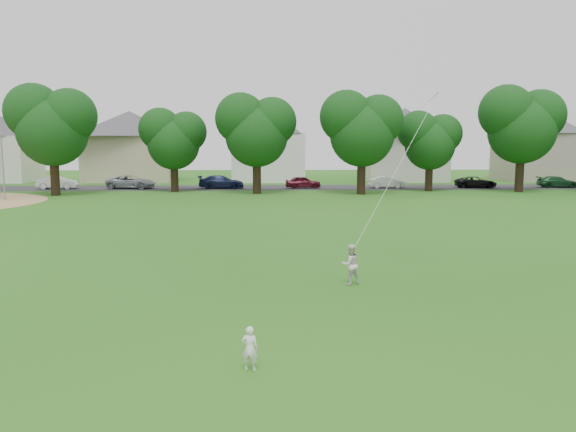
{
  "coord_description": "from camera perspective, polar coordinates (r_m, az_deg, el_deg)",
  "views": [
    {
      "loc": [
        -0.07,
        -14.08,
        4.38
      ],
      "look_at": [
        0.51,
        2.0,
        2.3
      ],
      "focal_mm": 35.0,
      "sensor_mm": 36.0,
      "label": 1
    }
  ],
  "objects": [
    {
      "name": "toddler",
      "position": [
        11.18,
        -3.9,
        -13.27
      ],
      "size": [
        0.36,
        0.27,
        0.89
      ],
      "primitive_type": "imported",
      "rotation": [
        0.0,
        0.0,
        2.95
      ],
      "color": "white",
      "rests_on": "ground"
    },
    {
      "name": "kite",
      "position": [
        18.61,
        10.94,
        4.57
      ],
      "size": [
        2.06,
        1.57,
        6.46
      ],
      "color": "silver",
      "rests_on": "ground"
    },
    {
      "name": "house_row",
      "position": [
        66.08,
        -2.63,
        7.99
      ],
      "size": [
        77.05,
        14.25,
        10.13
      ],
      "color": "white",
      "rests_on": "ground"
    },
    {
      "name": "parked_cars",
      "position": [
        55.22,
        -3.48,
        3.45
      ],
      "size": [
        62.7,
        2.62,
        1.29
      ],
      "color": "black",
      "rests_on": "ground"
    },
    {
      "name": "tree_row",
      "position": [
        49.99,
        0.55,
        9.13
      ],
      "size": [
        80.4,
        9.02,
        9.89
      ],
      "color": "black",
      "rests_on": "ground"
    },
    {
      "name": "ground",
      "position": [
        14.74,
        -1.71,
        -9.92
      ],
      "size": [
        160.0,
        160.0,
        0.0
      ],
      "primitive_type": "plane",
      "color": "#1B5B14",
      "rests_on": "ground"
    },
    {
      "name": "street",
      "position": [
        56.25,
        -1.98,
        2.91
      ],
      "size": [
        90.0,
        7.0,
        0.01
      ],
      "primitive_type": "cube",
      "color": "#2D2D30",
      "rests_on": "ground"
    },
    {
      "name": "older_boy",
      "position": [
        17.67,
        6.35,
        -4.91
      ],
      "size": [
        0.74,
        0.66,
        1.27
      ],
      "primitive_type": "imported",
      "rotation": [
        0.0,
        0.0,
        3.48
      ],
      "color": "silver",
      "rests_on": "ground"
    }
  ]
}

